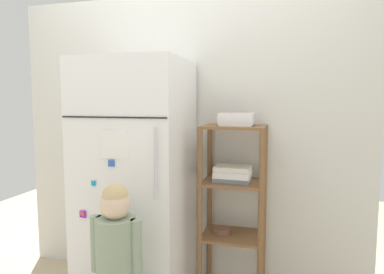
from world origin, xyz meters
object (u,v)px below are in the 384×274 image
at_px(child_standing, 116,250).
at_px(pantry_shelf_unit, 233,192).
at_px(refrigerator, 136,182).
at_px(fruit_bin, 237,120).

bearing_deg(child_standing, pantry_shelf_unit, 50.97).
relative_size(refrigerator, pantry_shelf_unit, 1.36).
bearing_deg(refrigerator, child_standing, -78.13).
bearing_deg(fruit_bin, refrigerator, -167.38).
height_order(pantry_shelf_unit, fruit_bin, fruit_bin).
relative_size(child_standing, fruit_bin, 4.13).
bearing_deg(child_standing, fruit_bin, 50.03).
bearing_deg(refrigerator, pantry_shelf_unit, 12.75).
xyz_separation_m(pantry_shelf_unit, fruit_bin, (0.02, 0.00, 0.49)).
distance_m(refrigerator, pantry_shelf_unit, 0.66).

